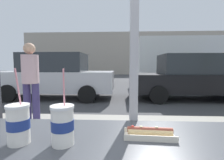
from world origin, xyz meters
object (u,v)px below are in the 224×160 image
soda_cup_right (63,124)px  box_truck (187,60)px  soda_cup_left (18,123)px  pedestrian (31,79)px  parked_car_silver (56,76)px  parked_car_black (191,77)px  hotdog_tray_far (150,133)px

soda_cup_right → box_truck: size_ratio=0.05×
soda_cup_left → pedestrian: pedestrian is taller
parked_car_silver → box_truck: bearing=35.4°
parked_car_black → parked_car_silver: bearing=-180.0°
soda_cup_left → parked_car_silver: bearing=109.9°
soda_cup_left → box_truck: (5.02, 11.23, 0.61)m
hotdog_tray_far → box_truck: (4.44, 11.14, 0.67)m
soda_cup_right → pedestrian: (-1.53, 2.54, -0.01)m
soda_cup_left → soda_cup_right: 0.20m
soda_cup_left → hotdog_tray_far: soda_cup_left is taller
soda_cup_left → pedestrian: size_ratio=0.20×
pedestrian → soda_cup_left: bearing=-62.3°
soda_cup_right → box_truck: bearing=66.7°
hotdog_tray_far → parked_car_black: parked_car_black is taller
hotdog_tray_far → box_truck: 12.01m
soda_cup_left → parked_car_black: 6.90m
soda_cup_left → box_truck: bearing=65.9°
box_truck → soda_cup_left: bearing=-114.1°
parked_car_silver → soda_cup_right: bearing=-68.5°
soda_cup_left → hotdog_tray_far: size_ratio=1.34×
soda_cup_right → parked_car_silver: parked_car_silver is taller
hotdog_tray_far → parked_car_black: bearing=66.1°
soda_cup_right → parked_car_silver: (-2.41, 6.09, -0.19)m
soda_cup_right → parked_car_black: size_ratio=0.07×
soda_cup_left → parked_car_black: size_ratio=0.07×
parked_car_black → pedestrian: bearing=-142.1°
soda_cup_left → box_truck: size_ratio=0.05×
soda_cup_left → parked_car_silver: size_ratio=0.07×
box_truck → parked_car_black: bearing=-109.1°
soda_cup_left → box_truck: 12.31m
soda_cup_left → parked_car_black: parked_car_black is taller
parked_car_silver → parked_car_black: 5.45m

